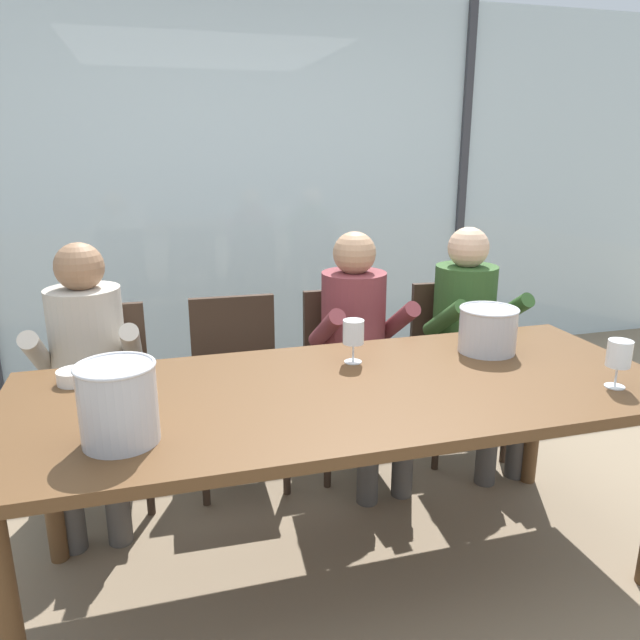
# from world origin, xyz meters

# --- Properties ---
(ground) EXTENTS (14.00, 14.00, 0.00)m
(ground) POSITION_xyz_m (0.00, 1.00, 0.00)
(ground) COLOR #847056
(window_glass_panel) EXTENTS (7.57, 0.03, 2.60)m
(window_glass_panel) POSITION_xyz_m (0.00, 2.38, 1.30)
(window_glass_panel) COLOR silver
(window_glass_panel) RESTS_ON ground
(window_mullion_right) EXTENTS (0.06, 0.06, 2.60)m
(window_mullion_right) POSITION_xyz_m (1.70, 2.36, 1.30)
(window_mullion_right) COLOR #38383D
(window_mullion_right) RESTS_ON ground
(hillside_vineyard) EXTENTS (13.57, 2.40, 1.62)m
(hillside_vineyard) POSITION_xyz_m (0.00, 6.29, 0.81)
(hillside_vineyard) COLOR #568942
(hillside_vineyard) RESTS_ON ground
(dining_table) EXTENTS (2.37, 0.96, 0.78)m
(dining_table) POSITION_xyz_m (0.00, 0.00, 0.70)
(dining_table) COLOR brown
(dining_table) RESTS_ON ground
(chair_near_curtain) EXTENTS (0.45, 0.45, 0.89)m
(chair_near_curtain) POSITION_xyz_m (-0.91, 0.89, 0.52)
(chair_near_curtain) COLOR #332319
(chair_near_curtain) RESTS_ON ground
(chair_left_of_center) EXTENTS (0.45, 0.45, 0.89)m
(chair_left_of_center) POSITION_xyz_m (-0.28, 0.88, 0.52)
(chair_left_of_center) COLOR #332319
(chair_left_of_center) RESTS_ON ground
(chair_center) EXTENTS (0.45, 0.45, 0.89)m
(chair_center) POSITION_xyz_m (0.30, 0.88, 0.52)
(chair_center) COLOR #332319
(chair_center) RESTS_ON ground
(chair_right_of_center) EXTENTS (0.48, 0.48, 0.89)m
(chair_right_of_center) POSITION_xyz_m (0.90, 0.88, 0.52)
(chair_right_of_center) COLOR #332319
(chair_right_of_center) RESTS_ON ground
(person_beige_jumper) EXTENTS (0.46, 0.61, 1.21)m
(person_beige_jumper) POSITION_xyz_m (-0.94, 0.75, 0.70)
(person_beige_jumper) COLOR #B7AD9E
(person_beige_jumper) RESTS_ON ground
(person_maroon_top) EXTENTS (0.48, 0.63, 1.21)m
(person_maroon_top) POSITION_xyz_m (0.31, 0.75, 0.70)
(person_maroon_top) COLOR brown
(person_maroon_top) RESTS_ON ground
(person_olive_shirt) EXTENTS (0.49, 0.63, 1.21)m
(person_olive_shirt) POSITION_xyz_m (0.93, 0.75, 0.70)
(person_olive_shirt) COLOR #2D5123
(person_olive_shirt) RESTS_ON ground
(ice_bucket_primary) EXTENTS (0.23, 0.23, 0.24)m
(ice_bucket_primary) POSITION_xyz_m (-0.76, -0.22, 0.90)
(ice_bucket_primary) COLOR #B7B7BC
(ice_bucket_primary) RESTS_ON dining_table
(ice_bucket_secondary) EXTENTS (0.24, 0.24, 0.19)m
(ice_bucket_secondary) POSITION_xyz_m (0.68, 0.21, 0.88)
(ice_bucket_secondary) COLOR #B7B7BC
(ice_bucket_secondary) RESTS_ON dining_table
(tasting_bowl) EXTENTS (0.12, 0.12, 0.05)m
(tasting_bowl) POSITION_xyz_m (-0.94, 0.30, 0.80)
(tasting_bowl) COLOR silver
(tasting_bowl) RESTS_ON dining_table
(wine_glass_by_left_taster) EXTENTS (0.08, 0.08, 0.17)m
(wine_glass_by_left_taster) POSITION_xyz_m (0.92, -0.26, 0.90)
(wine_glass_by_left_taster) COLOR silver
(wine_glass_by_left_taster) RESTS_ON dining_table
(wine_glass_near_bucket) EXTENTS (0.08, 0.08, 0.17)m
(wine_glass_near_bucket) POSITION_xyz_m (0.10, 0.23, 0.90)
(wine_glass_near_bucket) COLOR silver
(wine_glass_near_bucket) RESTS_ON dining_table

